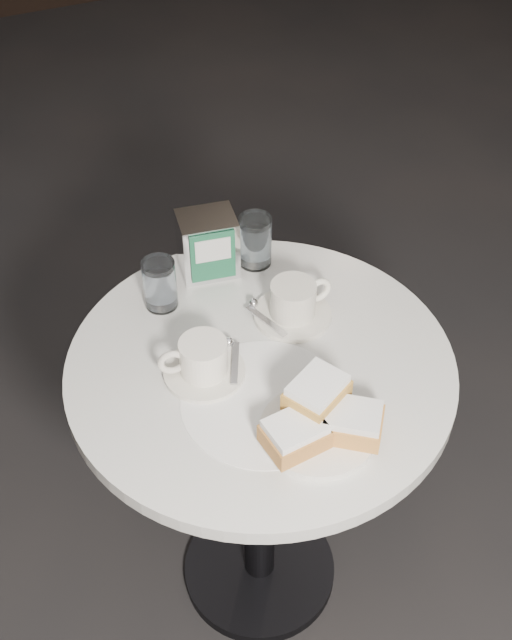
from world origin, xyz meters
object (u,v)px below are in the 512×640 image
(napkin_dispenser, at_px, (208,244))
(water_glass_left, at_px, (160,285))
(cafe_table, at_px, (260,431))
(beignet_plate, at_px, (320,421))
(coffee_cup_right, at_px, (293,303))
(water_glass_right, at_px, (255,241))
(coffee_cup_left, at_px, (203,361))

(napkin_dispenser, bearing_deg, water_glass_left, -145.38)
(cafe_table, height_order, beignet_plate, beignet_plate)
(coffee_cup_right, xyz_separation_m, water_glass_right, (0.00, 0.18, 0.02))
(cafe_table, relative_size, water_glass_left, 7.27)
(coffee_cup_right, relative_size, napkin_dispenser, 1.24)
(coffee_cup_right, height_order, water_glass_left, water_glass_left)
(cafe_table, relative_size, beignet_plate, 3.26)
(coffee_cup_left, bearing_deg, water_glass_right, 59.81)
(water_glass_left, xyz_separation_m, napkin_dispenser, (0.12, 0.06, 0.02))
(beignet_plate, relative_size, water_glass_right, 2.10)
(cafe_table, relative_size, coffee_cup_left, 4.41)
(coffee_cup_left, distance_m, coffee_cup_right, 0.22)
(water_glass_left, bearing_deg, coffee_cup_left, -88.34)
(water_glass_right, relative_size, napkin_dispenser, 0.84)
(coffee_cup_left, bearing_deg, napkin_dispenser, 76.60)
(cafe_table, bearing_deg, water_glass_right, 67.65)
(beignet_plate, bearing_deg, napkin_dispenser, 90.88)
(water_glass_left, relative_size, napkin_dispenser, 0.79)
(coffee_cup_right, relative_size, water_glass_right, 1.48)
(water_glass_left, bearing_deg, cafe_table, -63.09)
(cafe_table, xyz_separation_m, water_glass_right, (0.11, 0.26, 0.25))
(cafe_table, distance_m, coffee_cup_right, 0.27)
(coffee_cup_right, height_order, water_glass_right, water_glass_right)
(coffee_cup_left, height_order, coffee_cup_right, coffee_cup_right)
(water_glass_left, height_order, napkin_dispenser, napkin_dispenser)
(water_glass_right, bearing_deg, cafe_table, -112.35)
(coffee_cup_right, xyz_separation_m, water_glass_left, (-0.21, 0.13, 0.02))
(beignet_plate, height_order, napkin_dispenser, napkin_dispenser)
(water_glass_right, distance_m, napkin_dispenser, 0.10)
(beignet_plate, xyz_separation_m, coffee_cup_right, (0.09, 0.27, -0.00))
(beignet_plate, height_order, coffee_cup_right, beignet_plate)
(water_glass_left, xyz_separation_m, water_glass_right, (0.22, 0.04, 0.00))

